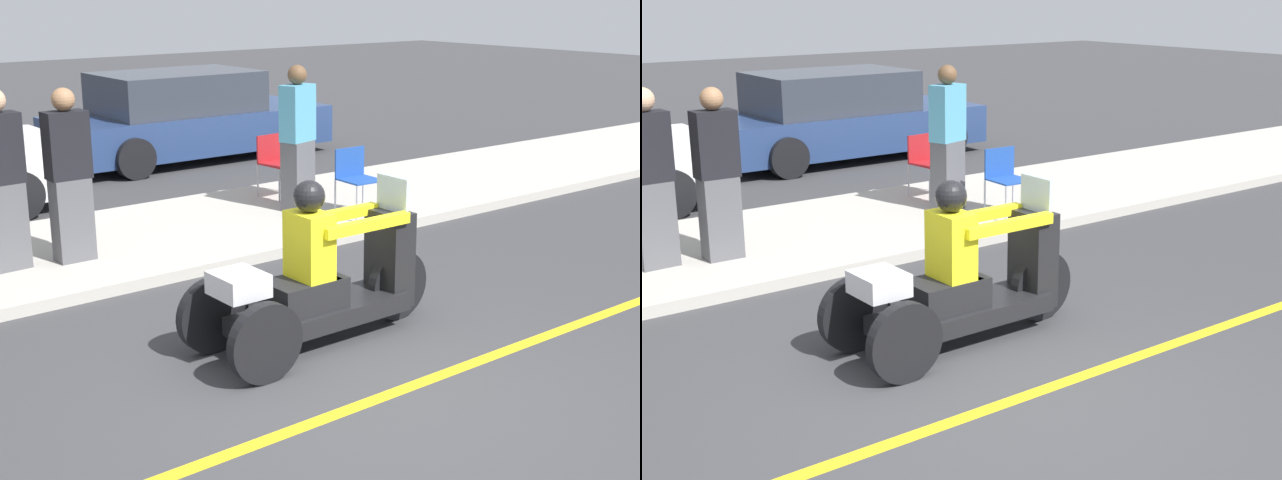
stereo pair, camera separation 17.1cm
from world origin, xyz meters
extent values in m
plane|color=#38383A|center=(0.00, 0.00, 0.00)|extent=(60.00, 60.00, 0.00)
cube|color=gold|center=(0.34, 0.00, 0.00)|extent=(24.00, 0.12, 0.01)
cube|color=#B2ADA3|center=(0.00, 4.60, 0.06)|extent=(28.00, 2.80, 0.12)
cylinder|color=black|center=(1.22, 1.11, 0.31)|extent=(0.63, 0.10, 0.63)
cylinder|color=black|center=(-0.47, 0.74, 0.31)|extent=(0.63, 0.10, 0.63)
cylinder|color=black|center=(-0.47, 1.48, 0.31)|extent=(0.63, 0.10, 0.63)
cube|color=black|center=(0.34, 1.11, 0.25)|extent=(1.59, 0.52, 0.16)
cube|color=black|center=(0.18, 1.11, 0.46)|extent=(0.64, 0.41, 0.26)
cube|color=black|center=(1.12, 1.11, 0.59)|extent=(0.24, 0.41, 0.84)
cube|color=silver|center=(1.14, 1.11, 1.16)|extent=(0.03, 0.37, 0.30)
cube|color=silver|center=(-0.45, 1.11, 0.68)|extent=(0.36, 0.41, 0.18)
cube|color=yellow|center=(0.23, 1.11, 0.86)|extent=(0.26, 0.38, 0.55)
sphere|color=black|center=(0.23, 1.11, 1.27)|extent=(0.26, 0.26, 0.26)
cube|color=#515156|center=(0.36, 0.99, 0.46)|extent=(0.14, 0.14, 0.26)
cube|color=#515156|center=(0.36, 1.23, 0.46)|extent=(0.14, 0.14, 0.26)
cube|color=yellow|center=(0.68, 0.91, 1.00)|extent=(0.88, 0.09, 0.09)
cube|color=yellow|center=(0.68, 1.31, 1.00)|extent=(0.88, 0.09, 0.09)
cube|color=#515156|center=(2.63, 4.46, 0.56)|extent=(0.45, 0.36, 0.88)
cube|color=#4C99B7|center=(2.63, 4.46, 1.35)|extent=(0.49, 0.37, 0.70)
sphere|color=brown|center=(2.63, 4.46, 1.82)|extent=(0.24, 0.24, 0.24)
cube|color=#515156|center=(-0.47, 4.20, 0.55)|extent=(0.38, 0.26, 0.86)
cube|color=black|center=(-0.47, 4.20, 1.33)|extent=(0.43, 0.26, 0.68)
sphere|color=#9E704C|center=(-0.47, 4.20, 1.78)|extent=(0.23, 0.23, 0.23)
cube|color=#515156|center=(-1.11, 4.33, 0.56)|extent=(0.40, 0.28, 0.88)
cube|color=black|center=(-1.11, 4.33, 1.34)|extent=(0.44, 0.28, 0.69)
sphere|color=tan|center=(-1.11, 4.33, 1.81)|extent=(0.24, 0.24, 0.24)
cylinder|color=#A5A8AD|center=(2.83, 3.54, 0.34)|extent=(0.02, 0.02, 0.44)
cylinder|color=#A5A8AD|center=(3.27, 3.51, 0.34)|extent=(0.02, 0.02, 0.44)
cylinder|color=#A5A8AD|center=(2.85, 3.98, 0.34)|extent=(0.02, 0.02, 0.44)
cylinder|color=#A5A8AD|center=(3.29, 3.95, 0.34)|extent=(0.02, 0.02, 0.44)
cube|color=#1E479E|center=(3.06, 3.74, 0.57)|extent=(0.46, 0.46, 0.02)
cube|color=#1E479E|center=(3.07, 3.96, 0.75)|extent=(0.44, 0.05, 0.38)
cylinder|color=#A5A8AD|center=(2.69, 4.93, 0.34)|extent=(0.02, 0.02, 0.44)
cylinder|color=#A5A8AD|center=(3.13, 4.98, 0.34)|extent=(0.02, 0.02, 0.44)
cylinder|color=#A5A8AD|center=(2.65, 5.37, 0.34)|extent=(0.02, 0.02, 0.44)
cylinder|color=#A5A8AD|center=(3.08, 5.41, 0.34)|extent=(0.02, 0.02, 0.44)
cube|color=maroon|center=(2.89, 5.17, 0.57)|extent=(0.48, 0.48, 0.02)
cube|color=maroon|center=(2.86, 5.39, 0.75)|extent=(0.44, 0.07, 0.38)
cube|color=navy|center=(3.64, 8.85, 0.50)|extent=(4.71, 1.87, 0.64)
cube|color=#2D333D|center=(3.41, 8.85, 1.15)|extent=(2.59, 1.69, 0.67)
cylinder|color=black|center=(5.17, 7.91, 0.32)|extent=(0.64, 0.22, 0.64)
cylinder|color=black|center=(5.17, 9.79, 0.32)|extent=(0.64, 0.22, 0.64)
cylinder|color=black|center=(2.11, 7.91, 0.32)|extent=(0.64, 0.22, 0.64)
cylinder|color=black|center=(2.11, 9.79, 0.32)|extent=(0.64, 0.22, 0.64)
cylinder|color=black|center=(-0.18, 6.59, 0.32)|extent=(0.64, 0.22, 0.64)
camera|label=1|loc=(-3.96, -4.34, 2.89)|focal=50.00mm
camera|label=2|loc=(-3.83, -4.45, 2.89)|focal=50.00mm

